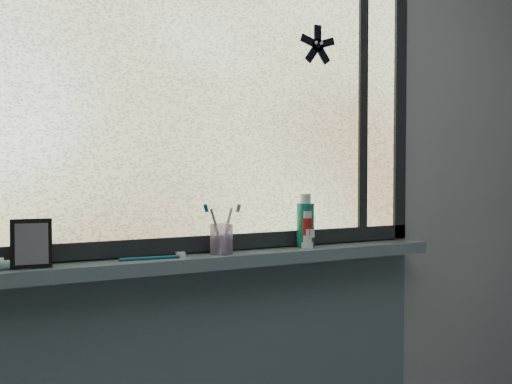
{
  "coord_description": "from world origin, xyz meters",
  "views": [
    {
      "loc": [
        -0.71,
        -0.41,
        1.28
      ],
      "look_at": [
        0.04,
        1.05,
        1.22
      ],
      "focal_mm": 40.0,
      "sensor_mm": 36.0,
      "label": 1
    }
  ],
  "objects_px": {
    "toothbrush_cup": "(221,239)",
    "mouthwash_bottle": "(305,221)",
    "vanity_mirror": "(31,243)",
    "cream_tube": "(306,224)"
  },
  "relations": [
    {
      "from": "toothbrush_cup",
      "to": "mouthwash_bottle",
      "type": "distance_m",
      "value": 0.33
    },
    {
      "from": "vanity_mirror",
      "to": "cream_tube",
      "type": "bearing_deg",
      "value": 7.63
    },
    {
      "from": "vanity_mirror",
      "to": "mouthwash_bottle",
      "type": "relative_size",
      "value": 0.88
    },
    {
      "from": "vanity_mirror",
      "to": "mouthwash_bottle",
      "type": "height_order",
      "value": "mouthwash_bottle"
    },
    {
      "from": "vanity_mirror",
      "to": "cream_tube",
      "type": "relative_size",
      "value": 1.24
    },
    {
      "from": "vanity_mirror",
      "to": "toothbrush_cup",
      "type": "distance_m",
      "value": 0.56
    },
    {
      "from": "mouthwash_bottle",
      "to": "cream_tube",
      "type": "bearing_deg",
      "value": -107.03
    },
    {
      "from": "vanity_mirror",
      "to": "cream_tube",
      "type": "distance_m",
      "value": 0.88
    },
    {
      "from": "vanity_mirror",
      "to": "toothbrush_cup",
      "type": "xyz_separation_m",
      "value": [
        0.56,
        0.0,
        -0.02
      ]
    },
    {
      "from": "toothbrush_cup",
      "to": "mouthwash_bottle",
      "type": "height_order",
      "value": "mouthwash_bottle"
    }
  ]
}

